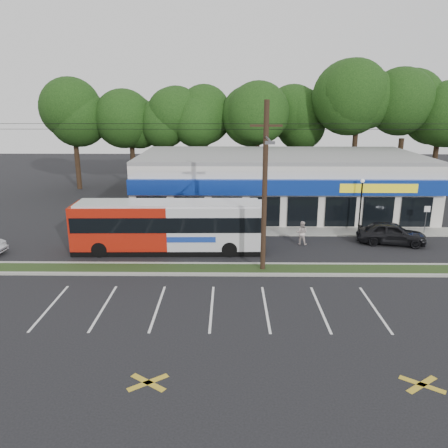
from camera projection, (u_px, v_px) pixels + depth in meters
name	position (u px, v px, depth m)	size (l,w,h in m)	color
ground	(213.00, 276.00, 25.58)	(120.00, 120.00, 0.00)	black
grass_strip	(213.00, 269.00, 26.52)	(40.00, 1.60, 0.12)	#1E3415
curb_south	(213.00, 274.00, 25.70)	(40.00, 0.25, 0.14)	#9E9E93
curb_north	(214.00, 264.00, 27.34)	(40.00, 0.25, 0.14)	#9E9E93
sidewalk	(281.00, 231.00, 34.16)	(32.00, 2.20, 0.10)	#9E9E93
strip_mall	(279.00, 182.00, 40.09)	(25.00, 12.55, 5.30)	silver
utility_pole	(262.00, 183.00, 24.95)	(50.00, 2.77, 10.00)	black
lamp_post	(361.00, 199.00, 33.18)	(0.30, 0.30, 4.25)	black
sign_post	(426.00, 215.00, 33.21)	(0.45, 0.10, 2.23)	#59595E
tree_line	(257.00, 114.00, 48.22)	(46.76, 6.76, 11.83)	black
metrobus	(169.00, 225.00, 29.44)	(12.85, 2.95, 3.44)	#B11C0D
car_dark	(391.00, 233.00, 31.16)	(1.90, 4.72, 1.61)	black
pedestrian_a	(244.00, 225.00, 32.72)	(0.69, 0.45, 1.89)	silver
pedestrian_b	(302.00, 233.00, 31.04)	(0.83, 0.65, 1.71)	beige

